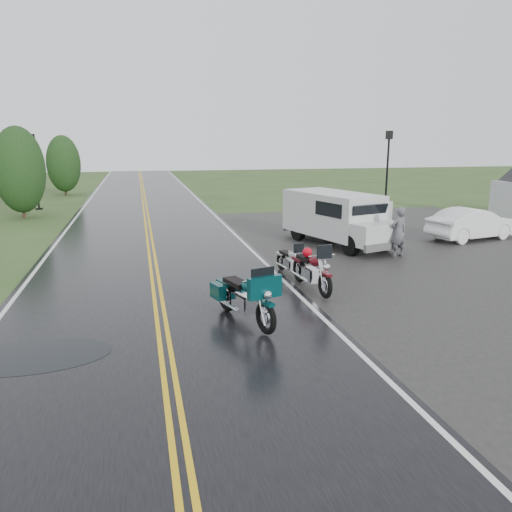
{
  "coord_description": "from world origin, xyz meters",
  "views": [
    {
      "loc": [
        -0.37,
        -11.46,
        4.23
      ],
      "look_at": [
        2.8,
        2.0,
        1.0
      ],
      "focal_mm": 35.0,
      "sensor_mm": 36.0,
      "label": 1
    }
  ],
  "objects_px": {
    "motorcycle_silver": "(300,264)",
    "person_at_van": "(399,233)",
    "van_white": "(351,227)",
    "sedan_white": "(472,224)",
    "motorcycle_teal": "(266,304)",
    "motorcycle_red": "(326,275)",
    "lamp_post_far_left": "(36,172)",
    "lamp_post_far_right": "(387,174)"
  },
  "relations": [
    {
      "from": "motorcycle_teal",
      "to": "motorcycle_silver",
      "type": "distance_m",
      "value": 4.5
    },
    {
      "from": "motorcycle_silver",
      "to": "person_at_van",
      "type": "distance_m",
      "value": 5.04
    },
    {
      "from": "lamp_post_far_right",
      "to": "motorcycle_teal",
      "type": "bearing_deg",
      "value": -125.11
    },
    {
      "from": "van_white",
      "to": "lamp_post_far_right",
      "type": "xyz_separation_m",
      "value": [
        5.87,
        8.63,
        1.29
      ]
    },
    {
      "from": "motorcycle_red",
      "to": "person_at_van",
      "type": "relative_size",
      "value": 1.31
    },
    {
      "from": "sedan_white",
      "to": "lamp_post_far_right",
      "type": "xyz_separation_m",
      "value": [
        -0.48,
        6.94,
        1.71
      ]
    },
    {
      "from": "sedan_white",
      "to": "lamp_post_far_right",
      "type": "distance_m",
      "value": 7.17
    },
    {
      "from": "person_at_van",
      "to": "lamp_post_far_right",
      "type": "xyz_separation_m",
      "value": [
        4.28,
        9.23,
        1.46
      ]
    },
    {
      "from": "lamp_post_far_left",
      "to": "motorcycle_teal",
      "type": "bearing_deg",
      "value": -69.59
    },
    {
      "from": "lamp_post_far_left",
      "to": "lamp_post_far_right",
      "type": "bearing_deg",
      "value": -21.64
    },
    {
      "from": "motorcycle_teal",
      "to": "person_at_van",
      "type": "bearing_deg",
      "value": 25.73
    },
    {
      "from": "motorcycle_red",
      "to": "person_at_van",
      "type": "bearing_deg",
      "value": 38.04
    },
    {
      "from": "sedan_white",
      "to": "lamp_post_far_right",
      "type": "bearing_deg",
      "value": -8.34
    },
    {
      "from": "person_at_van",
      "to": "sedan_white",
      "type": "distance_m",
      "value": 5.29
    },
    {
      "from": "motorcycle_red",
      "to": "lamp_post_far_left",
      "type": "bearing_deg",
      "value": 112.04
    },
    {
      "from": "motorcycle_silver",
      "to": "lamp_post_far_left",
      "type": "xyz_separation_m",
      "value": [
        -10.71,
        19.2,
        1.76
      ]
    },
    {
      "from": "lamp_post_far_left",
      "to": "van_white",
      "type": "bearing_deg",
      "value": -50.23
    },
    {
      "from": "motorcycle_teal",
      "to": "motorcycle_silver",
      "type": "xyz_separation_m",
      "value": [
        2.08,
        3.99,
        -0.19
      ]
    },
    {
      "from": "motorcycle_silver",
      "to": "sedan_white",
      "type": "height_order",
      "value": "sedan_white"
    },
    {
      "from": "motorcycle_teal",
      "to": "lamp_post_far_right",
      "type": "relative_size",
      "value": 0.53
    },
    {
      "from": "motorcycle_teal",
      "to": "lamp_post_far_right",
      "type": "distance_m",
      "value": 18.96
    },
    {
      "from": "person_at_van",
      "to": "motorcycle_teal",
      "type": "bearing_deg",
      "value": 28.19
    },
    {
      "from": "van_white",
      "to": "sedan_white",
      "type": "distance_m",
      "value": 6.58
    },
    {
      "from": "person_at_van",
      "to": "lamp_post_far_left",
      "type": "height_order",
      "value": "lamp_post_far_left"
    },
    {
      "from": "motorcycle_teal",
      "to": "lamp_post_far_left",
      "type": "relative_size",
      "value": 0.55
    },
    {
      "from": "motorcycle_silver",
      "to": "person_at_van",
      "type": "height_order",
      "value": "person_at_van"
    },
    {
      "from": "sedan_white",
      "to": "lamp_post_far_left",
      "type": "distance_m",
      "value": 24.84
    },
    {
      "from": "motorcycle_teal",
      "to": "motorcycle_red",
      "type": "bearing_deg",
      "value": 26.24
    },
    {
      "from": "motorcycle_red",
      "to": "motorcycle_teal",
      "type": "height_order",
      "value": "motorcycle_teal"
    },
    {
      "from": "person_at_van",
      "to": "motorcycle_silver",
      "type": "bearing_deg",
      "value": 11.22
    },
    {
      "from": "motorcycle_red",
      "to": "lamp_post_far_left",
      "type": "distance_m",
      "value": 23.75
    },
    {
      "from": "person_at_van",
      "to": "van_white",
      "type": "bearing_deg",
      "value": -35.76
    },
    {
      "from": "person_at_van",
      "to": "lamp_post_far_left",
      "type": "relative_size",
      "value": 0.4
    },
    {
      "from": "motorcycle_teal",
      "to": "person_at_van",
      "type": "height_order",
      "value": "person_at_van"
    },
    {
      "from": "motorcycle_teal",
      "to": "van_white",
      "type": "relative_size",
      "value": 0.45
    },
    {
      "from": "motorcycle_red",
      "to": "sedan_white",
      "type": "xyz_separation_m",
      "value": [
        9.16,
        6.41,
        -0.04
      ]
    },
    {
      "from": "motorcycle_red",
      "to": "motorcycle_silver",
      "type": "bearing_deg",
      "value": 87.9
    },
    {
      "from": "sedan_white",
      "to": "lamp_post_far_left",
      "type": "height_order",
      "value": "lamp_post_far_left"
    },
    {
      "from": "motorcycle_red",
      "to": "lamp_post_far_left",
      "type": "height_order",
      "value": "lamp_post_far_left"
    },
    {
      "from": "van_white",
      "to": "motorcycle_red",
      "type": "bearing_deg",
      "value": -137.93
    },
    {
      "from": "lamp_post_far_right",
      "to": "lamp_post_far_left",
      "type": "bearing_deg",
      "value": 158.36
    },
    {
      "from": "sedan_white",
      "to": "motorcycle_red",
      "type": "bearing_deg",
      "value": 112.68
    }
  ]
}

